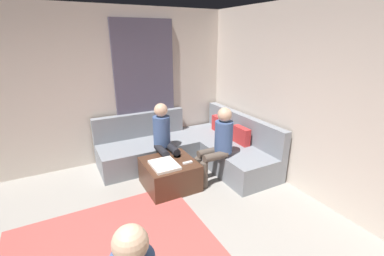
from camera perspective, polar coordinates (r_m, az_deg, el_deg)
wall_back at (r=3.71m, az=31.27°, el=3.06°), size 6.00×0.12×2.70m
wall_left at (r=4.82m, az=-25.46°, el=7.18°), size 0.12×6.00×2.70m
curtain_panel at (r=4.96m, az=-10.07°, el=7.89°), size 0.06×1.10×2.50m
sectional_couch at (r=4.80m, az=0.09°, el=-4.38°), size 2.10×2.55×0.87m
ottoman at (r=4.10m, az=-4.88°, el=-9.91°), size 0.76×0.76×0.42m
folded_blanket at (r=3.87m, az=-6.03°, el=-7.98°), size 0.44×0.36×0.04m
coffee_mug at (r=4.23m, az=-3.92°, el=-5.03°), size 0.08×0.08×0.10m
game_remote at (r=3.94m, az=-0.96°, el=-7.53°), size 0.05×0.15×0.02m
person_on_couch_back at (r=4.09m, az=5.73°, el=-3.11°), size 0.30×0.60×1.20m
person_on_couch_side at (r=4.30m, az=-6.09°, el=-1.98°), size 0.60×0.30×1.20m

